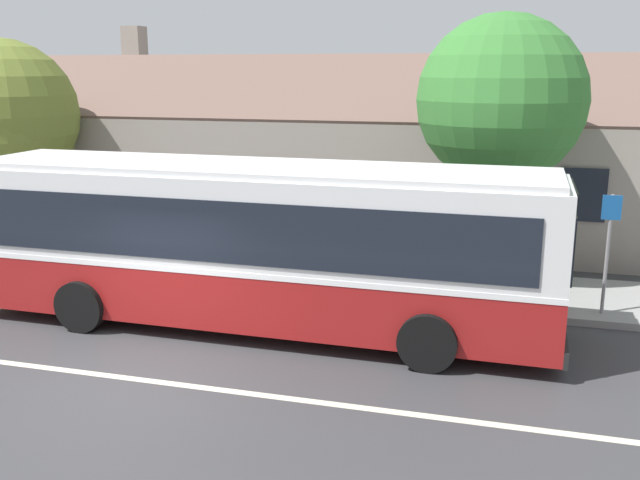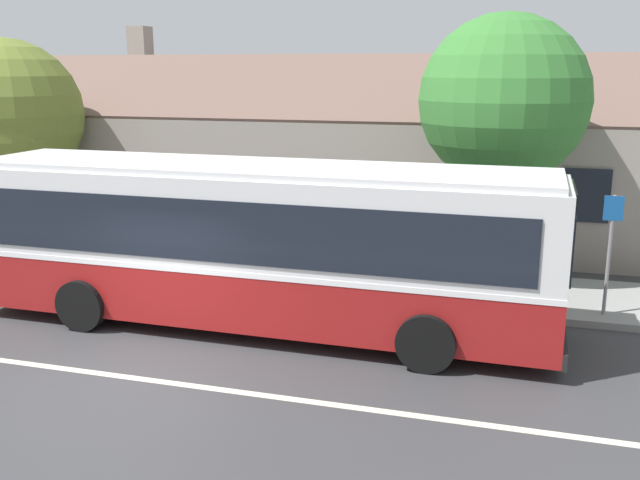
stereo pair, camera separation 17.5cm
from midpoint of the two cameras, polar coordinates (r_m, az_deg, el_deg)
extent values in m
plane|color=#38383A|center=(12.26, -15.70, -10.58)|extent=(300.00, 300.00, 0.00)
cube|color=gray|center=(17.30, -5.49, -2.72)|extent=(60.00, 3.00, 0.15)
cube|color=beige|center=(12.25, -15.70, -10.56)|extent=(60.00, 0.16, 0.01)
cube|color=gray|center=(24.40, -1.52, 6.15)|extent=(24.53, 10.12, 3.51)
cube|color=brown|center=(21.79, -3.56, 12.22)|extent=(25.13, 5.11, 1.94)
cube|color=brown|center=(26.63, 0.08, 12.49)|extent=(25.13, 5.11, 1.94)
cube|color=gray|center=(27.84, -14.80, 14.97)|extent=(0.70, 0.70, 1.20)
cube|color=black|center=(18.34, 20.01, 3.41)|extent=(1.10, 0.06, 1.30)
cube|color=#4C3323|center=(18.76, 4.71, 1.66)|extent=(1.00, 0.06, 2.10)
cube|color=maroon|center=(13.90, -5.47, -3.66)|extent=(11.31, 2.62, 1.06)
cube|color=white|center=(13.74, -5.52, -1.35)|extent=(11.33, 2.64, 0.10)
cube|color=silver|center=(13.55, -5.60, 2.14)|extent=(11.31, 2.62, 1.61)
cube|color=silver|center=(13.40, -5.69, 5.76)|extent=(11.09, 2.50, 0.12)
cube|color=black|center=(14.73, -3.78, 2.70)|extent=(10.38, 0.14, 1.11)
cube|color=black|center=(12.43, -7.74, 0.57)|extent=(10.38, 0.14, 1.11)
cube|color=black|center=(12.65, 18.99, 0.18)|extent=(0.06, 2.20, 1.11)
cube|color=black|center=(12.51, 19.26, 3.58)|extent=(0.06, 1.75, 0.24)
cube|color=black|center=(13.15, 18.49, -7.22)|extent=(0.11, 2.50, 0.28)
cube|color=#192D99|center=(15.56, -8.59, -1.87)|extent=(3.16, 0.06, 0.74)
cube|color=black|center=(14.03, 13.43, -0.94)|extent=(0.90, 0.04, 2.42)
cylinder|color=black|center=(14.35, 9.60, -4.52)|extent=(1.00, 0.29, 1.00)
cylinder|color=black|center=(12.01, 8.18, -8.11)|extent=(1.00, 0.29, 1.00)
cylinder|color=black|center=(16.39, -13.98, -2.44)|extent=(1.00, 0.29, 1.00)
cylinder|color=black|center=(14.39, -18.94, -5.04)|extent=(1.00, 0.29, 1.00)
cube|color=#4C4C4C|center=(19.09, -19.64, -0.27)|extent=(1.68, 0.10, 0.04)
cube|color=#4C4C4C|center=(18.98, -19.89, -0.37)|extent=(1.68, 0.10, 0.04)
cube|color=#4C4C4C|center=(18.87, -20.14, -0.47)|extent=(1.68, 0.10, 0.04)
cube|color=#4C4C4C|center=(18.70, -20.43, 0.33)|extent=(1.68, 0.04, 0.10)
cube|color=#4C4C4C|center=(18.67, -20.47, 0.75)|extent=(1.68, 0.04, 0.10)
cube|color=black|center=(18.66, -18.15, -1.18)|extent=(0.08, 0.43, 0.45)
cube|color=black|center=(19.42, -21.45, -0.88)|extent=(0.08, 0.43, 0.45)
cylinder|color=#4C3828|center=(16.94, 13.47, 1.59)|extent=(0.40, 0.40, 3.00)
sphere|color=#387A33|center=(16.61, 14.00, 10.84)|extent=(3.78, 3.78, 3.78)
cylinder|color=#4C3828|center=(21.87, -23.67, 2.62)|extent=(0.41, 0.41, 2.36)
sphere|color=olive|center=(21.59, -24.30, 9.16)|extent=(4.08, 4.08, 4.08)
sphere|color=olive|center=(21.07, -24.37, 7.39)|extent=(2.98, 2.98, 2.98)
cylinder|color=gray|center=(15.01, 21.67, -1.12)|extent=(0.07, 0.07, 2.40)
cube|color=#1959A5|center=(14.79, 22.00, 2.42)|extent=(0.36, 0.03, 0.48)
camera|label=1|loc=(0.09, -90.37, -0.09)|focal=40.00mm
camera|label=2|loc=(0.09, 89.63, 0.09)|focal=40.00mm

